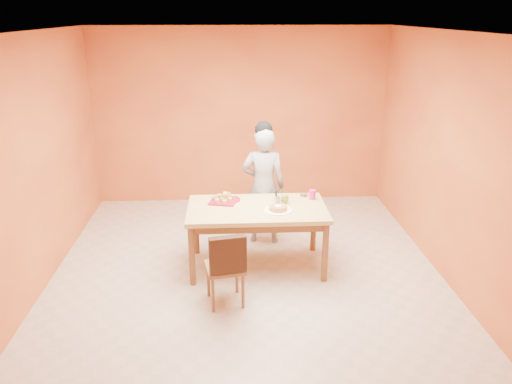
{
  "coord_description": "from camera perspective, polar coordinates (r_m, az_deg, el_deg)",
  "views": [
    {
      "loc": [
        -0.18,
        -5.14,
        2.89
      ],
      "look_at": [
        0.12,
        0.3,
        0.91
      ],
      "focal_mm": 35.0,
      "sensor_mm": 36.0,
      "label": 1
    }
  ],
  "objects": [
    {
      "name": "wall_back",
      "position": [
        7.79,
        -1.8,
        8.56
      ],
      "size": [
        4.5,
        0.0,
        4.5
      ],
      "primitive_type": "plane",
      "rotation": [
        1.57,
        0.0,
        0.0
      ],
      "color": "orange",
      "rests_on": "floor"
    },
    {
      "name": "person",
      "position": [
        6.42,
        0.86,
        0.68
      ],
      "size": [
        0.6,
        0.43,
        1.54
      ],
      "primitive_type": "imported",
      "rotation": [
        0.0,
        0.0,
        3.03
      ],
      "color": "gray",
      "rests_on": "floor"
    },
    {
      "name": "dining_table",
      "position": [
        5.79,
        0.11,
        -2.62
      ],
      "size": [
        1.6,
        0.9,
        0.76
      ],
      "color": "tan",
      "rests_on": "floor"
    },
    {
      "name": "white_cake_plate",
      "position": [
        5.65,
        2.54,
        -2.09
      ],
      "size": [
        0.38,
        0.38,
        0.01
      ],
      "primitive_type": "cylinder",
      "rotation": [
        0.0,
        0.0,
        0.22
      ],
      "color": "white",
      "rests_on": "dining_table"
    },
    {
      "name": "dining_chair",
      "position": [
        5.16,
        -3.58,
        -8.44
      ],
      "size": [
        0.45,
        0.51,
        0.84
      ],
      "rotation": [
        0.0,
        0.0,
        0.18
      ],
      "color": "brown",
      "rests_on": "floor"
    },
    {
      "name": "pastry_platter",
      "position": [
        5.93,
        -3.74,
        -1.03
      ],
      "size": [
        0.37,
        0.37,
        0.02
      ],
      "primitive_type": "cube",
      "rotation": [
        0.0,
        0.0,
        -0.23
      ],
      "color": "maroon",
      "rests_on": "dining_table"
    },
    {
      "name": "ceiling",
      "position": [
        5.14,
        -1.23,
        17.87
      ],
      "size": [
        5.0,
        5.0,
        0.0
      ],
      "primitive_type": "plane",
      "rotation": [
        3.14,
        0.0,
        0.0
      ],
      "color": "silver",
      "rests_on": "wall_back"
    },
    {
      "name": "red_dinner_plate",
      "position": [
        5.97,
        -3.09,
        -0.85
      ],
      "size": [
        0.27,
        0.27,
        0.02
      ],
      "primitive_type": "cylinder",
      "rotation": [
        0.0,
        0.0,
        0.01
      ],
      "color": "maroon",
      "rests_on": "dining_table"
    },
    {
      "name": "pastry_pile",
      "position": [
        5.91,
        -3.75,
        -0.54
      ],
      "size": [
        0.27,
        0.27,
        0.09
      ],
      "primitive_type": null,
      "color": "tan",
      "rests_on": "pastry_platter"
    },
    {
      "name": "floor",
      "position": [
        5.89,
        -1.03,
        -9.38
      ],
      "size": [
        5.0,
        5.0,
        0.0
      ],
      "primitive_type": "plane",
      "color": "#BCB6A1",
      "rests_on": "ground"
    },
    {
      "name": "magenta_glass",
      "position": [
        6.02,
        6.46,
        -0.3
      ],
      "size": [
        0.09,
        0.09,
        0.11
      ],
      "primitive_type": "cylinder",
      "rotation": [
        0.0,
        0.0,
        -0.08
      ],
      "color": "#C61D76",
      "rests_on": "dining_table"
    },
    {
      "name": "egg_ornament",
      "position": [
        5.86,
        3.3,
        -0.72
      ],
      "size": [
        0.11,
        0.09,
        0.12
      ],
      "primitive_type": "ellipsoid",
      "rotation": [
        0.0,
        0.0,
        -0.14
      ],
      "color": "olive",
      "rests_on": "dining_table"
    },
    {
      "name": "sponge_cake",
      "position": [
        5.64,
        2.55,
        -1.82
      ],
      "size": [
        0.27,
        0.27,
        0.05
      ],
      "primitive_type": "cylinder",
      "rotation": [
        0.0,
        0.0,
        0.41
      ],
      "color": "orange",
      "rests_on": "white_cake_plate"
    },
    {
      "name": "wall_right",
      "position": [
        5.88,
        21.38,
        3.42
      ],
      "size": [
        0.0,
        5.0,
        5.0
      ],
      "primitive_type": "plane",
      "rotation": [
        1.57,
        0.0,
        -1.57
      ],
      "color": "orange",
      "rests_on": "floor"
    },
    {
      "name": "cake_server",
      "position": [
        5.8,
        2.48,
        -0.88
      ],
      "size": [
        0.07,
        0.26,
        0.01
      ],
      "primitive_type": "cube",
      "rotation": [
        0.0,
        0.0,
        -0.09
      ],
      "color": "white",
      "rests_on": "sponge_cake"
    },
    {
      "name": "wall_left",
      "position": [
        5.75,
        -24.18,
        2.65
      ],
      "size": [
        0.0,
        5.0,
        5.0
      ],
      "primitive_type": "plane",
      "rotation": [
        1.57,
        0.0,
        1.57
      ],
      "color": "orange",
      "rests_on": "floor"
    },
    {
      "name": "checker_tin",
      "position": [
        6.13,
        5.48,
        -0.32
      ],
      "size": [
        0.12,
        0.12,
        0.03
      ],
      "primitive_type": "cylinder",
      "rotation": [
        0.0,
        0.0,
        0.4
      ],
      "color": "#35190E",
      "rests_on": "dining_table"
    }
  ]
}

